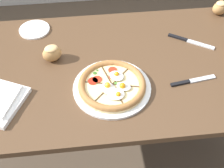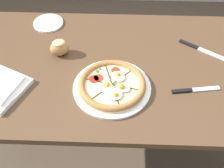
{
  "view_description": "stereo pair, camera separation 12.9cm",
  "coord_description": "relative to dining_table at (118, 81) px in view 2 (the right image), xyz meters",
  "views": [
    {
      "loc": [
        -0.12,
        -1.0,
        1.76
      ],
      "look_at": [
        -0.02,
        -0.13,
        0.8
      ],
      "focal_mm": 50.0,
      "sensor_mm": 36.0,
      "label": 1
    },
    {
      "loc": [
        0.01,
        -1.0,
        1.76
      ],
      "look_at": [
        -0.02,
        -0.13,
        0.8
      ],
      "focal_mm": 50.0,
      "sensor_mm": 36.0,
      "label": 2
    }
  ],
  "objects": [
    {
      "name": "knife_spare",
      "position": [
        0.33,
        -0.13,
        0.1
      ],
      "size": [
        0.21,
        0.05,
        0.01
      ],
      "rotation": [
        0.0,
        0.0,
        0.15
      ],
      "color": "silver",
      "rests_on": "dining_table"
    },
    {
      "name": "side_saucer",
      "position": [
        -0.37,
        0.3,
        0.1
      ],
      "size": [
        0.15,
        0.15,
        0.01
      ],
      "color": "white",
      "rests_on": "dining_table"
    },
    {
      "name": "bread_piece_near",
      "position": [
        -0.27,
        0.07,
        0.14
      ],
      "size": [
        0.1,
        0.09,
        0.08
      ],
      "rotation": [
        0.0,
        0.0,
        0.33
      ],
      "color": "#B27F47",
      "rests_on": "dining_table"
    },
    {
      "name": "dining_table",
      "position": [
        0.0,
        0.0,
        0.0
      ],
      "size": [
        1.58,
        0.8,
        0.77
      ],
      "color": "#513823",
      "rests_on": "ground_plane"
    },
    {
      "name": "knife_main",
      "position": [
        0.39,
        0.13,
        0.1
      ],
      "size": [
        0.2,
        0.14,
        0.01
      ],
      "rotation": [
        0.0,
        0.0,
        -0.57
      ],
      "color": "silver",
      "rests_on": "dining_table"
    },
    {
      "name": "pizza",
      "position": [
        -0.02,
        -0.14,
        0.12
      ],
      "size": [
        0.33,
        0.33,
        0.06
      ],
      "color": "white",
      "rests_on": "dining_table"
    },
    {
      "name": "ground_plane",
      "position": [
        0.0,
        0.0,
        -0.67
      ],
      "size": [
        12.0,
        12.0,
        0.0
      ],
      "primitive_type": "plane",
      "color": "brown"
    }
  ]
}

